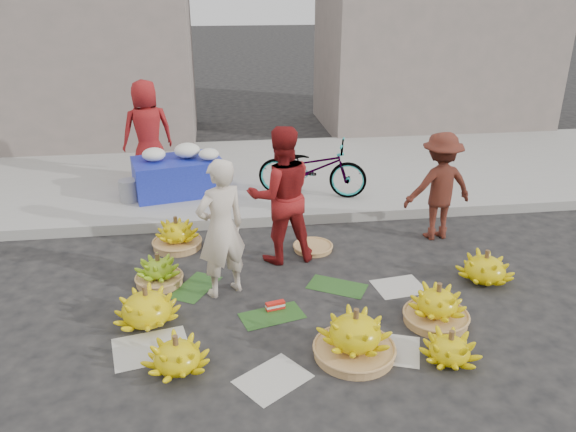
{
  "coord_description": "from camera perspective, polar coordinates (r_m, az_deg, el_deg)",
  "views": [
    {
      "loc": [
        -0.6,
        -5.15,
        3.23
      ],
      "look_at": [
        0.2,
        0.79,
        0.7
      ],
      "focal_mm": 35.0,
      "sensor_mm": 36.0,
      "label": 1
    }
  ],
  "objects": [
    {
      "name": "vendor_cream",
      "position": [
        6.02,
        -6.81,
        -1.31
      ],
      "size": [
        0.68,
        0.59,
        1.56
      ],
      "primitive_type": "imported",
      "rotation": [
        0.0,
        0.0,
        3.61
      ],
      "color": "beige",
      "rests_on": "ground"
    },
    {
      "name": "curb",
      "position": [
        8.02,
        -2.77,
        -0.3
      ],
      "size": [
        40.0,
        0.25,
        0.15
      ],
      "primitive_type": "cube",
      "color": "gray",
      "rests_on": "ground"
    },
    {
      "name": "building_left",
      "position": [
        12.87,
        -23.88,
        15.55
      ],
      "size": [
        6.0,
        3.0,
        4.0
      ],
      "primitive_type": "cube",
      "color": "gray",
      "rests_on": "sidewalk"
    },
    {
      "name": "sidewalk",
      "position": [
        9.99,
        -3.85,
        4.33
      ],
      "size": [
        40.0,
        4.0,
        0.12
      ],
      "primitive_type": "cube",
      "color": "gray",
      "rests_on": "ground"
    },
    {
      "name": "man_striped",
      "position": [
        7.64,
        15.12,
        2.92
      ],
      "size": [
        1.0,
        0.65,
        1.45
      ],
      "primitive_type": "imported",
      "rotation": [
        0.0,
        0.0,
        3.27
      ],
      "color": "maroon",
      "rests_on": "ground"
    },
    {
      "name": "basket_spare",
      "position": [
        7.28,
        2.55,
        -3.22
      ],
      "size": [
        0.62,
        0.62,
        0.06
      ],
      "primitive_type": "cylinder",
      "rotation": [
        0.0,
        0.0,
        0.32
      ],
      "color": "#A67845",
      "rests_on": "ground"
    },
    {
      "name": "bicycle",
      "position": [
        8.65,
        2.47,
        4.88
      ],
      "size": [
        1.05,
        1.78,
        0.88
      ],
      "primitive_type": "imported",
      "rotation": [
        0.0,
        0.0,
        1.27
      ],
      "color": "gray",
      "rests_on": "sidewalk"
    },
    {
      "name": "banana_bunch_1",
      "position": [
        5.22,
        -11.24,
        -13.71
      ],
      "size": [
        0.67,
        0.67,
        0.37
      ],
      "rotation": [
        0.0,
        0.0,
        -0.17
      ],
      "color": "yellow",
      "rests_on": "ground"
    },
    {
      "name": "banana_bunch_5",
      "position": [
        6.86,
        19.41,
        -4.96
      ],
      "size": [
        0.76,
        0.76,
        0.4
      ],
      "rotation": [
        0.0,
        0.0,
        -0.21
      ],
      "color": "yellow",
      "rests_on": "ground"
    },
    {
      "name": "banana_bunch_7",
      "position": [
        7.41,
        -11.25,
        -1.85
      ],
      "size": [
        0.7,
        0.7,
        0.43
      ],
      "rotation": [
        0.0,
        0.0,
        0.37
      ],
      "color": "#A67845",
      "rests_on": "ground"
    },
    {
      "name": "banana_bunch_0",
      "position": [
        5.89,
        -14.16,
        -8.93
      ],
      "size": [
        0.9,
        0.9,
        0.43
      ],
      "rotation": [
        0.0,
        0.0,
        -0.37
      ],
      "color": "yellow",
      "rests_on": "ground"
    },
    {
      "name": "incense_stack",
      "position": [
        6.01,
        -1.29,
        -9.09
      ],
      "size": [
        0.21,
        0.11,
        0.08
      ],
      "primitive_type": "cube",
      "rotation": [
        0.0,
        0.0,
        0.24
      ],
      "color": "red",
      "rests_on": "ground"
    },
    {
      "name": "banana_bunch_4",
      "position": [
        5.94,
        14.91,
        -8.79
      ],
      "size": [
        0.65,
        0.65,
        0.45
      ],
      "rotation": [
        0.0,
        0.0,
        0.16
      ],
      "color": "#A67845",
      "rests_on": "ground"
    },
    {
      "name": "newspaper_scatter",
      "position": [
        5.45,
        0.15,
        -13.41
      ],
      "size": [
        3.2,
        1.8,
        0.0
      ],
      "primitive_type": null,
      "color": "#BCB8AE",
      "rests_on": "ground"
    },
    {
      "name": "vendor_red",
      "position": [
        6.73,
        -0.72,
        2.12
      ],
      "size": [
        0.9,
        0.74,
        1.69
      ],
      "primitive_type": "imported",
      "rotation": [
        0.0,
        0.0,
        3.26
      ],
      "color": "maroon",
      "rests_on": "ground"
    },
    {
      "name": "banana_bunch_6",
      "position": [
        6.6,
        -13.01,
        -5.52
      ],
      "size": [
        0.56,
        0.56,
        0.38
      ],
      "rotation": [
        0.0,
        0.0,
        -0.32
      ],
      "color": "#A67845",
      "rests_on": "ground"
    },
    {
      "name": "banana_bunch_3",
      "position": [
        5.44,
        16.13,
        -12.79
      ],
      "size": [
        0.53,
        0.53,
        0.33
      ],
      "rotation": [
        0.0,
        0.0,
        0.04
      ],
      "color": "yellow",
      "rests_on": "ground"
    },
    {
      "name": "banana_bunch_2",
      "position": [
        5.3,
        6.82,
        -11.95
      ],
      "size": [
        0.76,
        0.76,
        0.5
      ],
      "rotation": [
        0.0,
        0.0,
        -0.15
      ],
      "color": "#A67845",
      "rests_on": "ground"
    },
    {
      "name": "building_right",
      "position": [
        13.85,
        14.78,
        19.17
      ],
      "size": [
        5.0,
        3.0,
        5.0
      ],
      "primitive_type": "cube",
      "color": "gray",
      "rests_on": "sidewalk"
    },
    {
      "name": "flower_table",
      "position": [
        8.94,
        -11.08,
        4.25
      ],
      "size": [
        1.48,
        1.1,
        0.77
      ],
      "rotation": [
        0.0,
        0.0,
        0.22
      ],
      "color": "#18229D",
      "rests_on": "sidewalk"
    },
    {
      "name": "ground",
      "position": [
        6.11,
        -0.89,
        -9.03
      ],
      "size": [
        80.0,
        80.0,
        0.0
      ],
      "primitive_type": "plane",
      "color": "black",
      "rests_on": "ground"
    },
    {
      "name": "grey_bucket",
      "position": [
        8.83,
        -15.85,
        2.5
      ],
      "size": [
        0.29,
        0.29,
        0.33
      ],
      "primitive_type": "cylinder",
      "color": "gray",
      "rests_on": "sidewalk"
    },
    {
      "name": "flower_vendor",
      "position": [
        9.48,
        -14.08,
        8.32
      ],
      "size": [
        0.94,
        0.76,
        1.67
      ],
      "primitive_type": "imported",
      "rotation": [
        0.0,
        0.0,
        3.45
      ],
      "color": "maroon",
      "rests_on": "sidewalk"
    },
    {
      "name": "banana_leaves",
      "position": [
        6.27,
        -2.02,
        -8.1
      ],
      "size": [
        2.0,
        1.0,
        0.0
      ],
      "primitive_type": null,
      "color": "#1D4617",
      "rests_on": "ground"
    }
  ]
}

